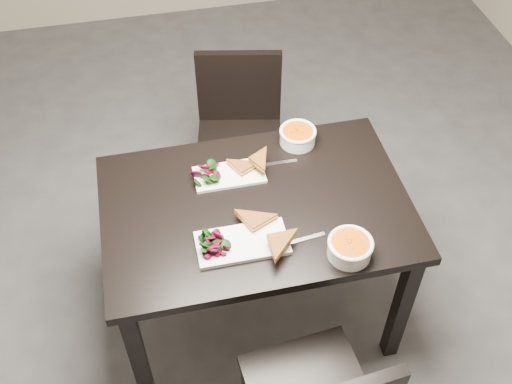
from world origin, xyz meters
The scene contains 13 objects.
ground centered at (0.00, 0.00, 0.00)m, with size 5.00×5.00×0.00m, color #47474C.
table centered at (0.22, -0.24, 0.65)m, with size 1.20×0.80×0.75m.
chair_far centered at (0.30, 0.53, 0.48)m, with size 0.50×0.50×0.85m.
plate_near centered at (0.13, -0.42, 0.76)m, with size 0.34×0.17×0.02m, color white.
sandwich_near centered at (0.19, -0.40, 0.79)m, with size 0.17×0.13×0.05m, color #9F5221, non-canonical shape.
salad_near centered at (0.03, -0.42, 0.79)m, with size 0.11×0.09×0.05m, color black, non-canonical shape.
soup_bowl_near centered at (0.50, -0.55, 0.79)m, with size 0.17×0.17×0.07m.
cutlery_near centered at (0.35, -0.44, 0.75)m, with size 0.18×0.02×0.00m, color silver.
plate_far centered at (0.15, -0.06, 0.76)m, with size 0.28×0.14×0.01m, color white.
sandwich_far centered at (0.21, -0.08, 0.79)m, with size 0.14×0.11×0.05m, color #9F5221, non-canonical shape.
salad_far centered at (0.05, -0.06, 0.78)m, with size 0.09×0.08×0.04m, color black, non-canonical shape.
soup_bowl_far centered at (0.47, 0.07, 0.79)m, with size 0.16×0.16×0.07m.
cutlery_far centered at (0.35, -0.03, 0.75)m, with size 0.18×0.02×0.00m, color silver.
Camera 1 is at (-0.12, -1.79, 2.54)m, focal length 43.12 mm.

